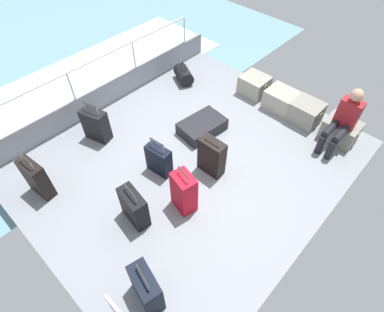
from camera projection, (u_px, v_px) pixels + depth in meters
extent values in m
cube|color=gray|center=(191.00, 159.00, 5.24)|extent=(4.40, 5.20, 0.06)
cube|color=gray|center=(110.00, 93.00, 6.03)|extent=(0.06, 5.20, 0.45)
cylinder|color=silver|center=(75.00, 97.00, 5.49)|extent=(0.04, 0.04, 1.00)
cylinder|color=silver|center=(136.00, 66.00, 6.15)|extent=(0.04, 0.04, 1.00)
cylinder|color=silver|center=(184.00, 40.00, 6.82)|extent=(0.04, 0.04, 1.00)
cylinder|color=silver|center=(101.00, 57.00, 5.45)|extent=(0.04, 4.16, 0.04)
cylinder|color=silver|center=(115.00, 311.00, 3.21)|extent=(0.04, 0.04, 0.95)
plane|color=#6B99A8|center=(5.00, 33.00, 8.74)|extent=(12.00, 12.00, 0.00)
cube|color=white|center=(77.00, 86.00, 7.10)|extent=(2.40, 7.28, 0.01)
cube|color=gray|center=(254.00, 85.00, 6.24)|extent=(0.51, 0.48, 0.38)
torus|color=tan|center=(244.00, 77.00, 6.31)|extent=(0.02, 0.12, 0.12)
torus|color=tan|center=(266.00, 88.00, 6.07)|extent=(0.02, 0.12, 0.12)
cube|color=#9E9989|center=(281.00, 100.00, 5.93)|extent=(0.58, 0.48, 0.38)
torus|color=tan|center=(269.00, 90.00, 6.01)|extent=(0.02, 0.12, 0.12)
torus|color=tan|center=(296.00, 104.00, 5.74)|extent=(0.02, 0.12, 0.12)
cube|color=gray|center=(306.00, 112.00, 5.68)|extent=(0.52, 0.48, 0.40)
torus|color=tan|center=(294.00, 102.00, 5.74)|extent=(0.02, 0.12, 0.12)
torus|color=tan|center=(321.00, 116.00, 5.49)|extent=(0.02, 0.12, 0.12)
cube|color=gray|center=(340.00, 130.00, 5.39)|extent=(0.57, 0.45, 0.37)
torus|color=tan|center=(326.00, 119.00, 5.47)|extent=(0.02, 0.12, 0.12)
torus|color=tan|center=(359.00, 135.00, 5.20)|extent=(0.02, 0.12, 0.12)
cube|color=maroon|center=(348.00, 113.00, 5.05)|extent=(0.34, 0.20, 0.48)
sphere|color=tan|center=(357.00, 95.00, 4.78)|extent=(0.20, 0.20, 0.20)
cylinder|color=black|center=(341.00, 134.00, 5.01)|extent=(0.12, 0.40, 0.12)
cylinder|color=black|center=(330.00, 150.00, 5.09)|extent=(0.11, 0.11, 0.37)
cylinder|color=black|center=(330.00, 129.00, 5.10)|extent=(0.12, 0.40, 0.12)
cylinder|color=black|center=(320.00, 144.00, 5.17)|extent=(0.11, 0.11, 0.37)
cube|color=black|center=(146.00, 288.00, 3.55)|extent=(0.50, 0.33, 0.57)
cylinder|color=#A5A8AD|center=(137.00, 267.00, 3.38)|extent=(0.02, 0.02, 0.09)
cylinder|color=#A5A8AD|center=(149.00, 289.00, 3.23)|extent=(0.02, 0.02, 0.09)
cylinder|color=#2D2D2D|center=(142.00, 276.00, 3.27)|extent=(0.29, 0.09, 0.02)
cube|color=silver|center=(155.00, 281.00, 3.56)|extent=(0.05, 0.02, 0.08)
cube|color=black|center=(212.00, 157.00, 4.81)|extent=(0.42, 0.22, 0.64)
cylinder|color=#A5A8AD|center=(206.00, 136.00, 4.58)|extent=(0.02, 0.02, 0.11)
cylinder|color=#A5A8AD|center=(220.00, 144.00, 4.47)|extent=(0.02, 0.02, 0.11)
cylinder|color=#2D2D2D|center=(213.00, 137.00, 4.48)|extent=(0.27, 0.03, 0.02)
cube|color=white|center=(217.00, 145.00, 4.73)|extent=(0.05, 0.01, 0.08)
cube|color=black|center=(134.00, 207.00, 4.26)|extent=(0.48, 0.27, 0.56)
cylinder|color=#A5A8AD|center=(125.00, 187.00, 4.08)|extent=(0.02, 0.02, 0.11)
cylinder|color=#A5A8AD|center=(136.00, 200.00, 3.94)|extent=(0.02, 0.02, 0.11)
cylinder|color=#2D2D2D|center=(130.00, 191.00, 3.97)|extent=(0.29, 0.06, 0.02)
cube|color=white|center=(139.00, 196.00, 4.18)|extent=(0.05, 0.01, 0.08)
cube|color=black|center=(37.00, 179.00, 4.54)|extent=(0.45, 0.23, 0.63)
cylinder|color=#A5A8AD|center=(20.00, 157.00, 4.29)|extent=(0.02, 0.02, 0.16)
cylinder|color=#A5A8AD|center=(31.00, 165.00, 4.19)|extent=(0.02, 0.02, 0.16)
cylinder|color=#2D2D2D|center=(23.00, 157.00, 4.18)|extent=(0.28, 0.05, 0.02)
cube|color=green|center=(41.00, 172.00, 4.54)|extent=(0.05, 0.01, 0.08)
cube|color=black|center=(96.00, 125.00, 5.32)|extent=(0.49, 0.34, 0.59)
cylinder|color=#A5A8AD|center=(84.00, 106.00, 5.08)|extent=(0.02, 0.02, 0.16)
cylinder|color=#A5A8AD|center=(97.00, 111.00, 5.00)|extent=(0.02, 0.02, 0.16)
cylinder|color=#2D2D2D|center=(89.00, 104.00, 4.98)|extent=(0.28, 0.10, 0.02)
cube|color=white|center=(100.00, 119.00, 5.35)|extent=(0.05, 0.02, 0.08)
cube|color=#B70C1E|center=(184.00, 192.00, 4.36)|extent=(0.39, 0.32, 0.67)
cylinder|color=#A5A8AD|center=(179.00, 170.00, 4.12)|extent=(0.02, 0.02, 0.11)
cylinder|color=#A5A8AD|center=(188.00, 180.00, 4.00)|extent=(0.02, 0.02, 0.11)
cylinder|color=#2D2D2D|center=(183.00, 172.00, 4.02)|extent=(0.23, 0.07, 0.02)
cube|color=silver|center=(191.00, 185.00, 4.35)|extent=(0.05, 0.02, 0.08)
cube|color=black|center=(159.00, 160.00, 4.85)|extent=(0.43, 0.23, 0.51)
cylinder|color=#A5A8AD|center=(151.00, 142.00, 4.65)|extent=(0.02, 0.02, 0.16)
cylinder|color=#A5A8AD|center=(163.00, 149.00, 4.55)|extent=(0.02, 0.02, 0.16)
cylinder|color=#2D2D2D|center=(157.00, 142.00, 4.54)|extent=(0.27, 0.05, 0.02)
cube|color=white|center=(163.00, 155.00, 4.88)|extent=(0.05, 0.01, 0.08)
cube|color=black|center=(202.00, 126.00, 5.56)|extent=(0.61, 0.86, 0.23)
cube|color=white|center=(219.00, 116.00, 5.72)|extent=(0.05, 0.01, 0.08)
cylinder|color=black|center=(184.00, 75.00, 6.54)|extent=(0.56, 0.48, 0.30)
torus|color=black|center=(183.00, 68.00, 6.42)|extent=(0.24, 0.13, 0.26)
cylinder|color=white|center=(212.00, 110.00, 5.95)|extent=(0.08, 0.08, 0.10)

